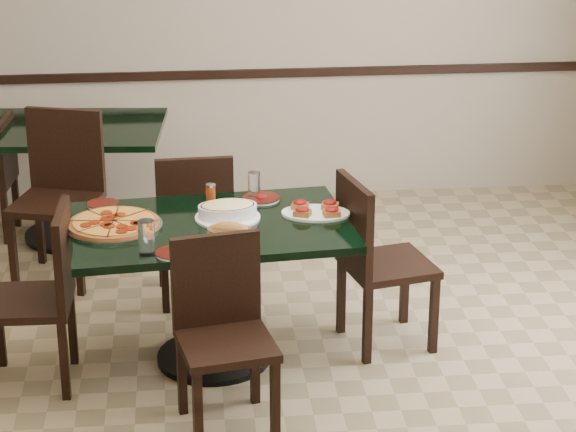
{
  "coord_description": "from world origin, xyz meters",
  "views": [
    {
      "loc": [
        -0.43,
        -4.85,
        2.76
      ],
      "look_at": [
        0.05,
        0.0,
        0.89
      ],
      "focal_mm": 70.0,
      "sensor_mm": 36.0,
      "label": 1
    }
  ],
  "objects": [
    {
      "name": "bruschetta_platter",
      "position": [
        0.23,
        0.36,
        0.77
      ],
      "size": [
        0.38,
        0.29,
        0.05
      ],
      "rotation": [
        0.0,
        0.0,
        -0.15
      ],
      "color": "white",
      "rests_on": "main_table"
    },
    {
      "name": "lasagna_casserole",
      "position": [
        -0.22,
        0.35,
        0.8
      ],
      "size": [
        0.33,
        0.33,
        0.09
      ],
      "rotation": [
        0.0,
        0.0,
        0.09
      ],
      "color": "white",
      "rests_on": "main_table"
    },
    {
      "name": "pepperoni_pizza",
      "position": [
        -0.78,
        0.3,
        0.77
      ],
      "size": [
        0.48,
        0.48,
        0.04
      ],
      "rotation": [
        0.0,
        0.0,
        -0.09
      ],
      "color": "#B3B4BA",
      "rests_on": "main_table"
    },
    {
      "name": "chair_far",
      "position": [
        -0.38,
        0.98,
        0.5
      ],
      "size": [
        0.44,
        0.44,
        0.9
      ],
      "rotation": [
        0.0,
        0.0,
        3.2
      ],
      "color": "black",
      "rests_on": "floor"
    },
    {
      "name": "room_shell",
      "position": [
        1.02,
        1.73,
        1.17
      ],
      "size": [
        5.5,
        5.5,
        5.5
      ],
      "color": "white",
      "rests_on": "floor"
    },
    {
      "name": "pepper_shaker",
      "position": [
        -0.29,
        0.63,
        0.79
      ],
      "size": [
        0.05,
        0.05,
        0.09
      ],
      "color": "#A93412",
      "rests_on": "main_table"
    },
    {
      "name": "chair_near",
      "position": [
        -0.28,
        -0.28,
        0.49
      ],
      "size": [
        0.48,
        0.48,
        0.88
      ],
      "rotation": [
        0.0,
        0.0,
        0.19
      ],
      "color": "black",
      "rests_on": "floor"
    },
    {
      "name": "water_glass_a",
      "position": [
        -0.06,
        0.64,
        0.82
      ],
      "size": [
        0.06,
        0.06,
        0.14
      ],
      "primitive_type": "cylinder",
      "color": "white",
      "rests_on": "main_table"
    },
    {
      "name": "side_plate_far_r",
      "position": [
        -0.03,
        0.61,
        0.76
      ],
      "size": [
        0.2,
        0.2,
        0.03
      ],
      "rotation": [
        0.0,
        0.0,
        0.06
      ],
      "color": "white",
      "rests_on": "main_table"
    },
    {
      "name": "chair_right",
      "position": [
        0.53,
        0.38,
        0.52
      ],
      "size": [
        0.51,
        0.51,
        0.92
      ],
      "rotation": [
        0.0,
        0.0,
        1.79
      ],
      "color": "black",
      "rests_on": "floor"
    },
    {
      "name": "chair_left",
      "position": [
        -1.12,
        0.15,
        0.51
      ],
      "size": [
        0.43,
        0.43,
        0.9
      ],
      "rotation": [
        0.0,
        0.0,
        -1.6
      ],
      "color": "black",
      "rests_on": "floor"
    },
    {
      "name": "main_table",
      "position": [
        -0.31,
        0.29,
        0.57
      ],
      "size": [
        1.44,
        1.0,
        0.75
      ],
      "rotation": [
        0.0,
        0.0,
        0.09
      ],
      "color": "black",
      "rests_on": "floor"
    },
    {
      "name": "floor",
      "position": [
        0.0,
        0.0,
        0.0
      ],
      "size": [
        5.5,
        5.5,
        0.0
      ],
      "primitive_type": "plane",
      "color": "#927B54",
      "rests_on": "ground"
    },
    {
      "name": "bread_basket",
      "position": [
        -0.22,
        0.06,
        0.79
      ],
      "size": [
        0.24,
        0.19,
        0.09
      ],
      "rotation": [
        0.0,
        0.0,
        -0.22
      ],
      "color": "brown",
      "rests_on": "main_table"
    },
    {
      "name": "napkin_setting",
      "position": [
        -0.36,
        -0.01,
        0.75
      ],
      "size": [
        0.2,
        0.2,
        0.01
      ],
      "rotation": [
        0.0,
        0.0,
        0.57
      ],
      "color": "white",
      "rests_on": "main_table"
    },
    {
      "name": "back_chair_near",
      "position": [
        -1.15,
        1.49,
        0.56
      ],
      "size": [
        0.57,
        0.57,
        0.99
      ],
      "rotation": [
        0.0,
        0.0,
        -0.28
      ],
      "color": "black",
      "rests_on": "floor"
    },
    {
      "name": "side_plate_far_l",
      "position": [
        -0.84,
        0.6,
        0.76
      ],
      "size": [
        0.17,
        0.17,
        0.02
      ],
      "rotation": [
        0.0,
        0.0,
        0.47
      ],
      "color": "white",
      "rests_on": "main_table"
    },
    {
      "name": "back_table",
      "position": [
        -1.15,
        2.08,
        0.52
      ],
      "size": [
        1.26,
        0.97,
        0.75
      ],
      "rotation": [
        0.0,
        0.0,
        -0.09
      ],
      "color": "black",
      "rests_on": "floor"
    },
    {
      "name": "water_glass_b",
      "position": [
        -0.61,
        -0.07,
        0.83
      ],
      "size": [
        0.08,
        0.08,
        0.16
      ],
      "primitive_type": "cylinder",
      "color": "white",
      "rests_on": "main_table"
    },
    {
      "name": "side_plate_near",
      "position": [
        -0.48,
        -0.08,
        0.76
      ],
      "size": [
        0.18,
        0.18,
        0.02
      ],
      "rotation": [
        0.0,
        0.0,
        0.44
      ],
      "color": "white",
      "rests_on": "main_table"
    }
  ]
}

